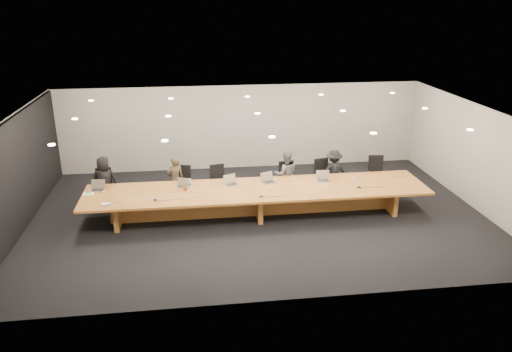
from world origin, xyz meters
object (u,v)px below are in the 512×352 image
Objects in this scene: chair_mid_right at (288,180)px; amber_mug at (185,188)px; mic_right at (359,187)px; person_d at (334,172)px; av_box at (106,204)px; person_c at (286,174)px; chair_far_left at (104,187)px; laptop_a at (97,186)px; chair_right at (324,176)px; conference_table at (257,197)px; person_b at (175,179)px; laptop_e at (323,176)px; chair_left at (182,183)px; paper_cup_near at (299,183)px; laptop_c at (232,180)px; paper_cup_far at (354,179)px; mic_center at (261,196)px; person_a at (105,182)px; chair_mid_left at (219,182)px; chair_far_right at (377,173)px; laptop_d at (269,178)px; mic_left at (155,200)px; water_bottle at (190,184)px.

chair_mid_right reaches higher than amber_mug.
person_d is at bearing 99.26° from mic_right.
person_c is at bearing 19.60° from av_box.
chair_far_left is 0.98m from laptop_a.
chair_right reaches higher than mic_right.
conference_table is 6.77× the size of person_b.
chair_far_left is 0.78× the size of person_d.
laptop_e is at bearing 143.31° from mic_right.
chair_far_left is at bearing -16.20° from person_b.
chair_left is 3.35m from paper_cup_near.
amber_mug is at bearing 166.76° from laptop_c.
laptop_a is at bearing -177.85° from chair_mid_right.
chair_far_left is at bearing 141.06° from laptop_c.
laptop_c is 3.36m from paper_cup_far.
amber_mug is 1.06× the size of mic_center.
amber_mug is (-4.03, -1.18, 0.29)m from chair_right.
paper_cup_far is (6.79, -0.86, 0.07)m from person_a.
chair_mid_left is at bearing -175.64° from person_a.
laptop_a is at bearing 85.03° from person_a.
amber_mug is at bearing -30.80° from chair_far_left.
chair_mid_right is (1.99, -0.14, 0.03)m from chair_mid_left.
amber_mug reaches higher than av_box.
person_d is 12.00× the size of amber_mug.
laptop_e is (-1.91, -0.99, 0.36)m from chair_far_right.
person_c is at bearing 15.93° from laptop_a.
person_d is 3.76× the size of laptop_c.
chair_right is 11.54× the size of paper_cup_far.
av_box is (-4.16, -0.97, -0.12)m from laptop_d.
mic_right is (3.62, -1.58, 0.27)m from chair_mid_left.
person_c reaches higher than av_box.
chair_mid_right is 7.67× the size of mic_right.
paper_cup_far is (0.29, -1.00, 0.13)m from person_d.
chair_far_left is 6.10m from laptop_e.
laptop_e is 3.99× the size of paper_cup_far.
mic_right is at bearing 147.94° from person_b.
laptop_d is at bearing 163.76° from mic_right.
mic_right is at bearing -0.95° from chair_left.
laptop_e is at bearing 175.92° from paper_cup_far.
chair_far_right is at bearing 44.73° from paper_cup_far.
laptop_d is at bearing 12.85° from av_box.
chair_left is at bearing 30.17° from laptop_a.
laptop_e is at bearing 152.58° from person_b.
paper_cup_far is 0.86× the size of mic_center.
person_b is 3.71× the size of laptop_d.
chair_far_left is 2.31m from mic_left.
chair_mid_left is 1.37m from water_bottle.
person_a is 4.02× the size of laptop_e.
person_a is at bearing 1.53° from person_c.
chair_far_left is 5.19m from chair_mid_right.
chair_right is 0.31m from person_d.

